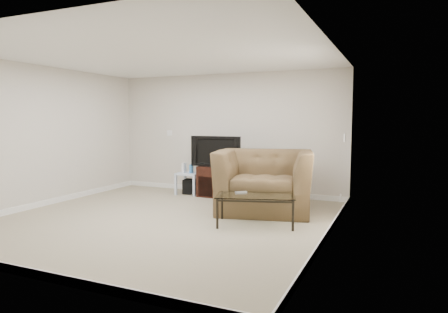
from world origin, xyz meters
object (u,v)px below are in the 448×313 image
at_px(recliner, 264,170).
at_px(coffee_table, 255,210).
at_px(television, 218,151).
at_px(side_table, 189,183).
at_px(subwoofer, 191,186).
at_px(tv_stand, 218,181).

relative_size(recliner, coffee_table, 1.39).
height_order(television, side_table, television).
distance_m(television, subwoofer, 0.99).
bearing_deg(subwoofer, tv_stand, -1.77).
distance_m(tv_stand, television, 0.61).
bearing_deg(side_table, tv_stand, 0.00).
relative_size(tv_stand, subwoofer, 2.54).
xyz_separation_m(tv_stand, subwoofer, (-0.64, 0.02, -0.15)).
bearing_deg(tv_stand, recliner, -32.58).
relative_size(tv_stand, television, 0.76).
bearing_deg(recliner, tv_stand, 132.47).
distance_m(television, recliner, 1.51).
bearing_deg(tv_stand, subwoofer, -179.99).
height_order(tv_stand, side_table, tv_stand).
bearing_deg(side_table, subwoofer, 35.67).
bearing_deg(side_table, coffee_table, -40.46).
xyz_separation_m(subwoofer, recliner, (1.88, -0.87, 0.53)).
bearing_deg(recliner, subwoofer, 142.00).
bearing_deg(coffee_table, recliner, 100.21).
xyz_separation_m(tv_stand, television, (-0.00, -0.03, 0.61)).
bearing_deg(tv_stand, side_table, -178.22).
height_order(side_table, recliner, recliner).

